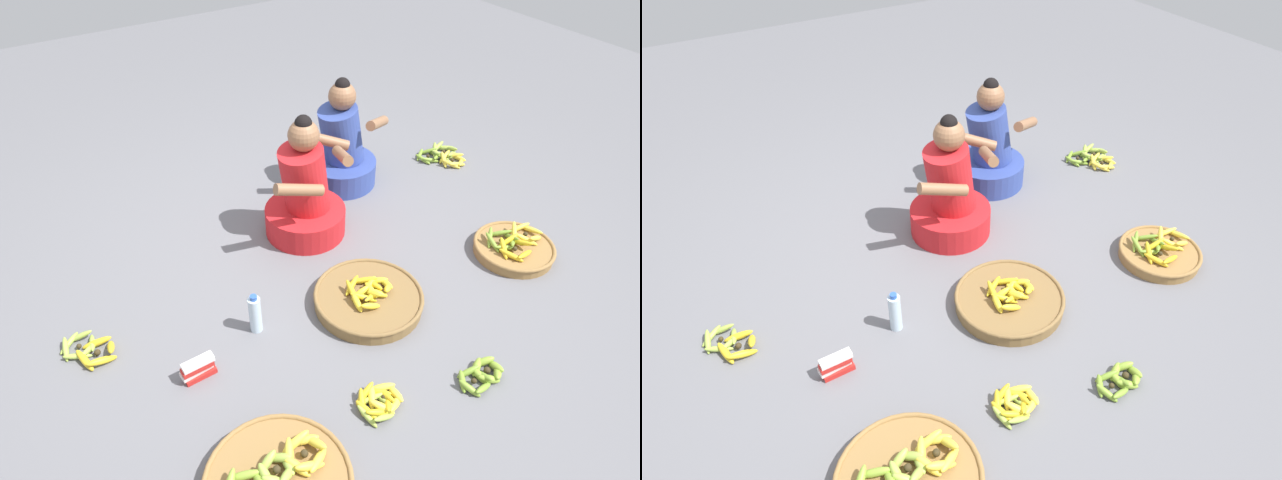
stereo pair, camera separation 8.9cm
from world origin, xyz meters
TOP-DOWN VIEW (x-y plane):
  - ground_plane at (0.00, 0.00)m, footprint 10.00×10.00m
  - vendor_woman_front at (0.21, 0.30)m, footprint 0.67×0.52m
  - vendor_woman_behind at (0.74, 0.67)m, footprint 0.73×0.52m
  - banana_basket_back_center at (1.18, -0.60)m, footprint 0.50×0.50m
  - banana_basket_near_vendor at (0.15, -0.47)m, footprint 0.62×0.62m
  - loose_bananas_near_bicycle at (-1.26, 0.02)m, footprint 0.27×0.30m
  - loose_bananas_back_right at (1.60, 0.50)m, footprint 0.37×0.38m
  - loose_bananas_front_left at (-0.20, -1.03)m, footprint 0.25×0.21m
  - loose_bananas_mid_right at (0.32, -1.18)m, footprint 0.28×0.19m
  - water_bottle at (-0.47, -0.29)m, footprint 0.07×0.07m
  - packet_carton_stack at (-0.85, -0.42)m, footprint 0.17×0.07m

SIDE VIEW (x-z plane):
  - ground_plane at x=0.00m, z-range 0.00..0.00m
  - loose_bananas_front_left at x=-0.20m, z-range -0.02..0.07m
  - loose_bananas_mid_right at x=0.32m, z-range -0.01..0.07m
  - loose_bananas_near_bicycle at x=-1.26m, z-range -0.02..0.08m
  - loose_bananas_back_right at x=1.60m, z-range -0.02..0.08m
  - banana_basket_back_center at x=1.18m, z-range -0.03..0.12m
  - banana_basket_near_vendor at x=0.15m, z-range -0.02..0.12m
  - packet_carton_stack at x=-0.85m, z-range 0.00..0.12m
  - water_bottle at x=-0.47m, z-range -0.01..0.24m
  - vendor_woman_behind at x=0.74m, z-range -0.14..0.66m
  - vendor_woman_front at x=0.21m, z-range -0.15..0.68m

